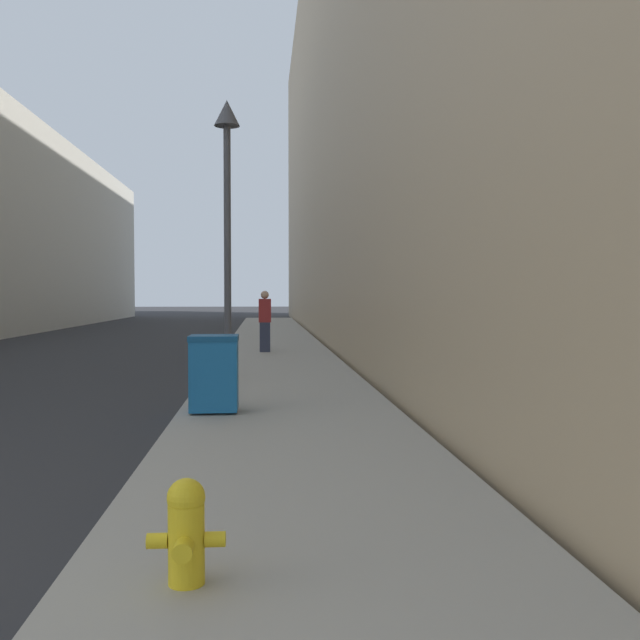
% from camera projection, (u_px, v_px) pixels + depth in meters
% --- Properties ---
extents(sidewalk_right, '(3.20, 60.00, 0.13)m').
position_uv_depth(sidewalk_right, '(277.00, 354.00, 20.63)').
color(sidewalk_right, '#9E998E').
rests_on(sidewalk_right, ground).
extents(building_right_stone, '(12.00, 60.00, 19.02)m').
position_uv_depth(building_right_stone, '(462.00, 104.00, 28.87)').
color(building_right_stone, tan).
rests_on(building_right_stone, ground).
extents(fire_hydrant, '(0.45, 0.34, 0.62)m').
position_uv_depth(fire_hydrant, '(186.00, 529.00, 4.11)').
color(fire_hydrant, yellow).
rests_on(fire_hydrant, sidewalk_right).
extents(trash_bin, '(0.69, 0.65, 1.10)m').
position_uv_depth(trash_bin, '(214.00, 373.00, 10.12)').
color(trash_bin, '#19609E').
rests_on(trash_bin, sidewalk_right).
extents(lamppost, '(0.52, 0.52, 5.57)m').
position_uv_depth(lamppost, '(227.00, 187.00, 14.31)').
color(lamppost, '#4C4C51').
rests_on(lamppost, sidewalk_right).
extents(pedestrian_on_sidewalk, '(0.36, 0.23, 1.77)m').
position_uv_depth(pedestrian_on_sidewalk, '(265.00, 321.00, 20.69)').
color(pedestrian_on_sidewalk, '#2D3347').
rests_on(pedestrian_on_sidewalk, sidewalk_right).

